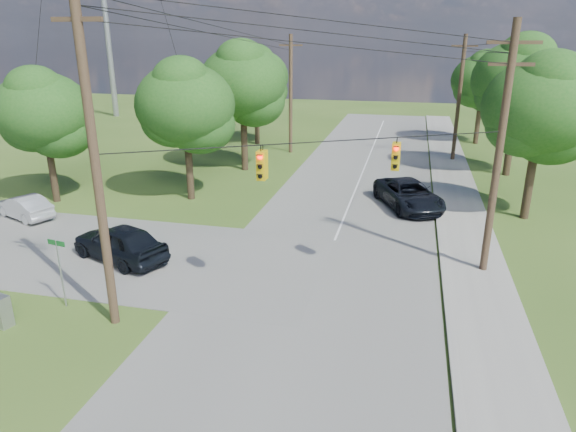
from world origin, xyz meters
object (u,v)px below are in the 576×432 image
(pole_ne, at_px, (499,149))
(car_cross_silver, at_px, (24,207))
(car_cross_dark, at_px, (120,242))
(pole_north_e, at_px, (459,98))
(control_cabinet, at_px, (1,311))
(pole_north_w, at_px, (291,94))
(pole_sw, at_px, (94,154))
(car_main_north, at_px, (409,194))

(pole_ne, relative_size, car_cross_silver, 2.59)
(car_cross_dark, height_order, car_cross_silver, car_cross_dark)
(car_cross_dark, bearing_deg, pole_north_e, 168.81)
(car_cross_dark, xyz_separation_m, control_cabinet, (-1.09, -6.13, -0.30))
(pole_north_w, distance_m, control_cabinet, 31.30)
(pole_sw, distance_m, pole_north_w, 29.62)
(pole_sw, height_order, car_main_north, pole_sw)
(pole_sw, distance_m, control_cabinet, 6.87)
(pole_ne, bearing_deg, car_cross_dark, -170.67)
(pole_ne, relative_size, car_cross_dark, 2.09)
(car_cross_silver, relative_size, control_cabinet, 3.42)
(pole_sw, height_order, pole_north_e, pole_sw)
(pole_sw, distance_m, car_cross_dark, 7.75)
(control_cabinet, bearing_deg, pole_north_e, 73.99)
(pole_ne, xyz_separation_m, pole_north_w, (-13.90, 22.00, -0.34))
(pole_sw, distance_m, car_main_north, 19.64)
(car_main_north, relative_size, control_cabinet, 4.93)
(pole_sw, xyz_separation_m, pole_north_w, (-0.40, 29.60, -1.10))
(pole_sw, distance_m, pole_north_e, 32.55)
(car_cross_dark, xyz_separation_m, car_main_north, (12.76, 11.01, -0.05))
(pole_north_e, height_order, car_cross_dark, pole_north_e)
(pole_sw, relative_size, pole_ne, 1.14)
(pole_sw, height_order, car_cross_dark, pole_sw)
(pole_ne, bearing_deg, control_cabinet, -153.00)
(car_cross_silver, relative_size, car_main_north, 0.69)
(pole_north_e, relative_size, pole_north_w, 1.00)
(pole_north_e, bearing_deg, car_cross_dark, -123.24)
(pole_ne, bearing_deg, pole_north_e, 90.00)
(car_main_north, height_order, control_cabinet, car_main_north)
(pole_ne, xyz_separation_m, car_cross_dark, (-16.16, -2.66, -4.58))
(car_cross_silver, bearing_deg, pole_sw, 73.19)
(pole_ne, height_order, car_main_north, pole_ne)
(pole_sw, bearing_deg, car_cross_silver, 141.21)
(pole_sw, relative_size, car_cross_dark, 2.39)
(pole_ne, height_order, pole_north_e, pole_ne)
(car_cross_silver, distance_m, control_cabinet, 12.47)
(pole_ne, xyz_separation_m, car_main_north, (-3.40, 8.36, -4.63))
(car_cross_dark, bearing_deg, car_main_north, 152.85)
(pole_ne, height_order, car_cross_dark, pole_ne)
(car_main_north, bearing_deg, car_cross_dark, -163.37)
(car_cross_dark, bearing_deg, control_cabinet, 11.95)
(pole_north_e, height_order, car_main_north, pole_north_e)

